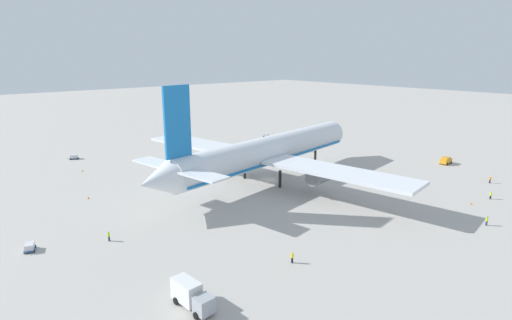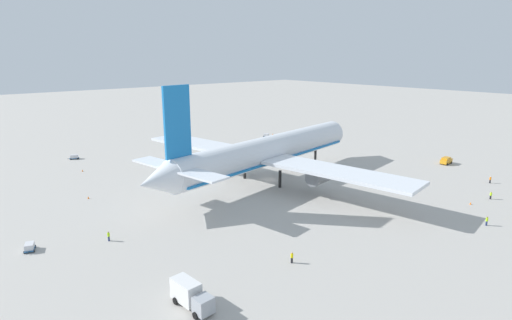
# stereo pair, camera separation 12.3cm
# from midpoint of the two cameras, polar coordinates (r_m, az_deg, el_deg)

# --- Properties ---
(ground_plane) EXTENTS (600.00, 600.00, 0.00)m
(ground_plane) POSITION_cam_midpoint_polar(r_m,az_deg,el_deg) (101.53, 1.90, -2.77)
(ground_plane) COLOR #ADA8A0
(airliner) EXTENTS (72.27, 75.36, 24.59)m
(airliner) POSITION_cam_midpoint_polar(r_m,az_deg,el_deg) (98.67, 1.49, 1.14)
(airliner) COLOR silver
(airliner) RESTS_ON ground
(service_truck_1) EXTENTS (2.71, 6.61, 3.17)m
(service_truck_1) POSITION_cam_midpoint_polar(r_m,az_deg,el_deg) (53.08, -9.00, -17.96)
(service_truck_1) COLOR #999EA5
(service_truck_1) RESTS_ON ground
(service_van) EXTENTS (4.28, 2.23, 1.97)m
(service_van) POSITION_cam_midpoint_polar(r_m,az_deg,el_deg) (127.79, 24.91, -0.05)
(service_van) COLOR orange
(service_van) RESTS_ON ground
(baggage_cart_0) EXTENTS (2.16, 3.00, 1.20)m
(baggage_cart_0) POSITION_cam_midpoint_polar(r_m,az_deg,el_deg) (75.04, -28.88, -10.47)
(baggage_cart_0) COLOR #26598C
(baggage_cart_0) RESTS_ON ground
(baggage_cart_1) EXTENTS (3.23, 2.22, 1.31)m
(baggage_cart_1) POSITION_cam_midpoint_polar(r_m,az_deg,el_deg) (132.89, -23.89, 0.43)
(baggage_cart_1) COLOR #26598C
(baggage_cart_1) RESTS_ON ground
(baggage_cart_2) EXTENTS (2.41, 2.78, 1.24)m
(baggage_cart_2) POSITION_cam_midpoint_polar(r_m,az_deg,el_deg) (154.78, 1.46, 3.48)
(baggage_cart_2) COLOR #26598C
(baggage_cart_2) RESTS_ON ground
(ground_worker_0) EXTENTS (0.52, 0.52, 1.73)m
(ground_worker_0) POSITION_cam_midpoint_polar(r_m,az_deg,el_deg) (62.62, 5.06, -13.31)
(ground_worker_0) COLOR black
(ground_worker_0) RESTS_ON ground
(ground_worker_1) EXTENTS (0.56, 0.56, 1.67)m
(ground_worker_1) POSITION_cam_midpoint_polar(r_m,az_deg,el_deg) (101.28, 29.82, -4.28)
(ground_worker_1) COLOR black
(ground_worker_1) RESTS_ON ground
(ground_worker_2) EXTENTS (0.48, 0.48, 1.66)m
(ground_worker_2) POSITION_cam_midpoint_polar(r_m,az_deg,el_deg) (73.24, -19.72, -9.92)
(ground_worker_2) COLOR navy
(ground_worker_2) RESTS_ON ground
(ground_worker_4) EXTENTS (0.50, 0.50, 1.73)m
(ground_worker_4) POSITION_cam_midpoint_polar(r_m,az_deg,el_deg) (85.69, 29.41, -7.37)
(ground_worker_4) COLOR navy
(ground_worker_4) RESTS_ON ground
(ground_worker_5) EXTENTS (0.56, 0.56, 1.69)m
(ground_worker_5) POSITION_cam_midpoint_polar(r_m,az_deg,el_deg) (113.65, 29.77, -2.39)
(ground_worker_5) COLOR black
(ground_worker_5) RESTS_ON ground
(traffic_cone_0) EXTENTS (0.36, 0.36, 0.55)m
(traffic_cone_0) POSITION_cam_midpoint_polar(r_m,az_deg,el_deg) (159.11, 2.36, 3.62)
(traffic_cone_0) COLOR orange
(traffic_cone_0) RESTS_ON ground
(traffic_cone_1) EXTENTS (0.36, 0.36, 0.55)m
(traffic_cone_1) POSITION_cam_midpoint_polar(r_m,az_deg,el_deg) (95.42, -22.21, -4.84)
(traffic_cone_1) COLOR orange
(traffic_cone_1) RESTS_ON ground
(traffic_cone_2) EXTENTS (0.36, 0.36, 0.55)m
(traffic_cone_2) POSITION_cam_midpoint_polar(r_m,az_deg,el_deg) (134.65, -9.44, 1.46)
(traffic_cone_2) COLOR orange
(traffic_cone_2) RESTS_ON ground
(traffic_cone_3) EXTENTS (0.36, 0.36, 0.55)m
(traffic_cone_3) POSITION_cam_midpoint_polar(r_m,az_deg,el_deg) (117.84, -22.91, -1.36)
(traffic_cone_3) COLOR orange
(traffic_cone_3) RESTS_ON ground
(traffic_cone_4) EXTENTS (0.36, 0.36, 0.55)m
(traffic_cone_4) POSITION_cam_midpoint_polar(r_m,az_deg,el_deg) (95.94, 27.65, -5.33)
(traffic_cone_4) COLOR orange
(traffic_cone_4) RESTS_ON ground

